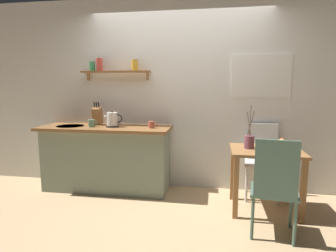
{
  "coord_description": "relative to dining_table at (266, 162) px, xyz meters",
  "views": [
    {
      "loc": [
        0.49,
        -3.35,
        1.48
      ],
      "look_at": [
        -0.1,
        0.25,
        0.95
      ],
      "focal_mm": 29.92,
      "sensor_mm": 36.0,
      "label": 1
    }
  ],
  "objects": [
    {
      "name": "back_wall",
      "position": [
        -0.9,
        0.68,
        0.76
      ],
      "size": [
        6.8,
        0.11,
        2.7
      ],
      "color": "white",
      "rests_on": "ground_plane"
    },
    {
      "name": "twig_vase",
      "position": [
        -0.19,
        0.02,
        0.23
      ],
      "size": [
        0.11,
        0.11,
        0.52
      ],
      "color": "brown",
      "rests_on": "dining_table"
    },
    {
      "name": "dining_table",
      "position": [
        0.0,
        0.0,
        0.0
      ],
      "size": [
        0.8,
        0.64,
        0.74
      ],
      "color": "#9E6B3D",
      "rests_on": "ground_plane"
    },
    {
      "name": "dining_chair_near",
      "position": [
        -0.02,
        -0.64,
        -0.05
      ],
      "size": [
        0.5,
        0.49,
        1.0
      ],
      "color": "#4C6B5B",
      "rests_on": "ground_plane"
    },
    {
      "name": "kitchen_counter",
      "position": [
        -2.11,
        0.35,
        -0.13
      ],
      "size": [
        1.83,
        0.63,
        0.91
      ],
      "color": "gray",
      "rests_on": "ground_plane"
    },
    {
      "name": "fruit_bowl",
      "position": [
        0.19,
        -0.01,
        0.2
      ],
      "size": [
        0.22,
        0.22,
        0.14
      ],
      "color": "#51759E",
      "rests_on": "dining_table"
    },
    {
      "name": "wall_shelf",
      "position": [
        -2.03,
        0.52,
        1.12
      ],
      "size": [
        0.99,
        0.2,
        0.32
      ],
      "color": "brown"
    },
    {
      "name": "ground_plane",
      "position": [
        -1.11,
        0.03,
        -0.6
      ],
      "size": [
        14.0,
        14.0,
        0.0
      ],
      "primitive_type": "plane",
      "color": "tan"
    },
    {
      "name": "dining_chair_far",
      "position": [
        0.04,
        0.45,
        -0.06
      ],
      "size": [
        0.48,
        0.48,
        0.97
      ],
      "color": "silver",
      "rests_on": "ground_plane"
    },
    {
      "name": "coffee_mug_spare",
      "position": [
        -1.44,
        0.3,
        0.36
      ],
      "size": [
        0.12,
        0.08,
        0.09
      ],
      "color": "#C6664C",
      "rests_on": "kitchen_counter"
    },
    {
      "name": "electric_kettle",
      "position": [
        -1.99,
        0.32,
        0.42
      ],
      "size": [
        0.26,
        0.17,
        0.22
      ],
      "color": "black",
      "rests_on": "kitchen_counter"
    },
    {
      "name": "coffee_mug_by_sink",
      "position": [
        -2.27,
        0.26,
        0.37
      ],
      "size": [
        0.13,
        0.09,
        0.1
      ],
      "color": "slate",
      "rests_on": "kitchen_counter"
    },
    {
      "name": "knife_block",
      "position": [
        -2.28,
        0.48,
        0.45
      ],
      "size": [
        0.12,
        0.16,
        0.33
      ],
      "color": "#9E6B3D",
      "rests_on": "kitchen_counter"
    }
  ]
}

